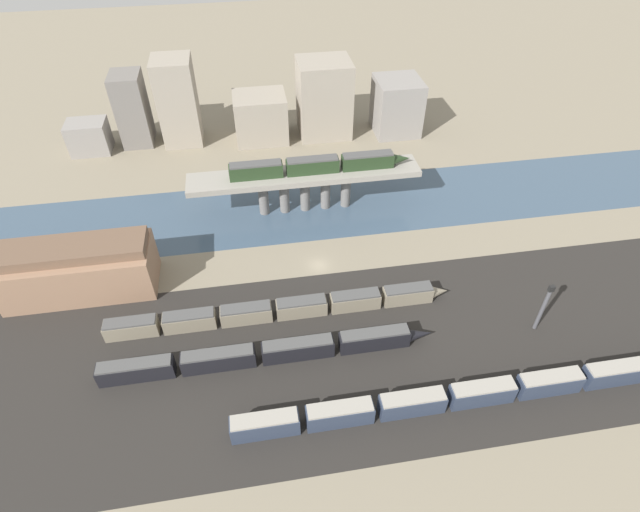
{
  "coord_description": "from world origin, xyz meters",
  "views": [
    {
      "loc": [
        -12.38,
        -77.43,
        73.42
      ],
      "look_at": [
        0.0,
        -1.68,
        4.14
      ],
      "focal_mm": 28.0,
      "sensor_mm": 36.0,
      "label": 1
    }
  ],
  "objects_px": {
    "train_yard_near": "(489,392)",
    "train_yard_mid": "(266,353)",
    "train_on_bridge": "(319,165)",
    "signal_tower": "(543,307)",
    "warehouse_building": "(78,269)",
    "train_yard_far": "(280,310)"
  },
  "relations": [
    {
      "from": "train_on_bridge",
      "to": "signal_tower",
      "type": "relative_size",
      "value": 3.78
    },
    {
      "from": "train_on_bridge",
      "to": "train_yard_far",
      "type": "xyz_separation_m",
      "value": [
        -13.01,
        -33.67,
        -10.3
      ]
    },
    {
      "from": "train_on_bridge",
      "to": "signal_tower",
      "type": "xyz_separation_m",
      "value": [
        34.15,
        -44.39,
        -6.31
      ]
    },
    {
      "from": "train_yard_near",
      "to": "train_yard_mid",
      "type": "xyz_separation_m",
      "value": [
        -35.37,
        13.77,
        -0.1
      ]
    },
    {
      "from": "train_yard_near",
      "to": "warehouse_building",
      "type": "bearing_deg",
      "value": 151.91
    },
    {
      "from": "warehouse_building",
      "to": "train_yard_far",
      "type": "bearing_deg",
      "value": -19.84
    },
    {
      "from": "train_yard_near",
      "to": "warehouse_building",
      "type": "relative_size",
      "value": 2.95
    },
    {
      "from": "signal_tower",
      "to": "warehouse_building",
      "type": "bearing_deg",
      "value": 163.97
    },
    {
      "from": "train_yard_near",
      "to": "signal_tower",
      "type": "xyz_separation_m",
      "value": [
        15.26,
        12.99,
        3.76
      ]
    },
    {
      "from": "train_on_bridge",
      "to": "signal_tower",
      "type": "height_order",
      "value": "train_on_bridge"
    },
    {
      "from": "train_yard_far",
      "to": "train_yard_near",
      "type": "bearing_deg",
      "value": -36.61
    },
    {
      "from": "train_yard_near",
      "to": "train_yard_mid",
      "type": "height_order",
      "value": "train_yard_near"
    },
    {
      "from": "train_on_bridge",
      "to": "warehouse_building",
      "type": "xyz_separation_m",
      "value": [
        -51.63,
        -19.74,
        -6.62
      ]
    },
    {
      "from": "train_yard_near",
      "to": "train_yard_far",
      "type": "bearing_deg",
      "value": 143.39
    },
    {
      "from": "train_yard_near",
      "to": "train_yard_mid",
      "type": "distance_m",
      "value": 37.96
    },
    {
      "from": "train_on_bridge",
      "to": "train_yard_near",
      "type": "distance_m",
      "value": 61.24
    },
    {
      "from": "train_on_bridge",
      "to": "signal_tower",
      "type": "bearing_deg",
      "value": -52.43
    },
    {
      "from": "train_on_bridge",
      "to": "train_yard_far",
      "type": "distance_m",
      "value": 37.54
    },
    {
      "from": "train_on_bridge",
      "to": "train_yard_mid",
      "type": "relative_size",
      "value": 0.72
    },
    {
      "from": "train_on_bridge",
      "to": "train_yard_near",
      "type": "bearing_deg",
      "value": -71.78
    },
    {
      "from": "train_yard_near",
      "to": "signal_tower",
      "type": "height_order",
      "value": "signal_tower"
    },
    {
      "from": "train_on_bridge",
      "to": "train_yard_near",
      "type": "height_order",
      "value": "train_on_bridge"
    }
  ]
}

